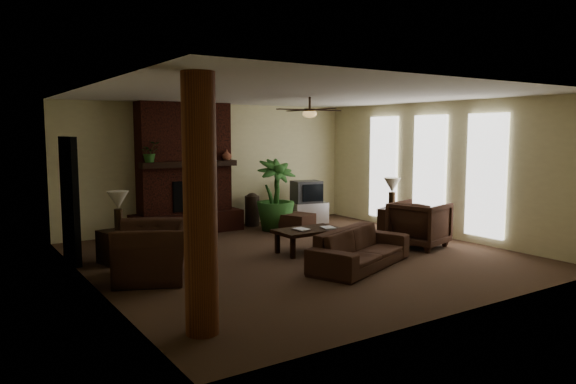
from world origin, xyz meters
TOP-DOWN VIEW (x-y plane):
  - room_shell at (0.00, 0.00)m, footprint 7.00×7.00m
  - fireplace at (-0.80, 3.22)m, footprint 2.40×0.70m
  - windows at (3.45, 0.20)m, footprint 0.08×3.65m
  - log_column at (-2.95, -2.40)m, footprint 0.36×0.36m
  - doorway at (-3.44, 1.80)m, footprint 0.10×1.00m
  - ceiling_fan at (0.40, 0.30)m, footprint 1.35×1.35m
  - sofa at (0.38, -1.15)m, footprint 2.17×1.34m
  - armchair_left at (-2.63, 0.01)m, footprint 1.27×1.50m
  - armchair_right at (2.32, -0.61)m, footprint 1.09×1.13m
  - coffee_table at (0.29, 0.17)m, footprint 1.20×0.70m
  - ottoman at (1.24, 1.91)m, footprint 0.79×0.79m
  - tv_stand at (2.11, 2.71)m, footprint 0.91×0.61m
  - tv at (2.05, 2.71)m, footprint 0.73×0.63m
  - floor_vase at (0.81, 3.15)m, footprint 0.34×0.34m
  - floor_plant at (0.97, 2.38)m, footprint 0.91×1.59m
  - side_table_left at (-2.84, 1.28)m, footprint 0.59×0.59m
  - lamp_left at (-2.78, 1.32)m, footprint 0.44×0.44m
  - side_table_right at (2.82, 0.62)m, footprint 0.66×0.66m
  - lamp_right at (2.84, 0.67)m, footprint 0.43×0.43m
  - mantel_plant at (-1.65, 2.98)m, footprint 0.42×0.46m
  - mantel_vase at (0.05, 2.92)m, footprint 0.26×0.27m
  - book_a at (0.02, 0.15)m, footprint 0.22×0.04m
  - book_b at (0.53, 0.06)m, footprint 0.21×0.08m

SIDE VIEW (x-z plane):
  - ottoman at x=1.24m, z-range 0.00..0.40m
  - tv_stand at x=2.11m, z-range 0.00..0.50m
  - side_table_left at x=-2.84m, z-range 0.00..0.55m
  - side_table_right at x=2.82m, z-range 0.00..0.55m
  - coffee_table at x=0.29m, z-range 0.16..0.59m
  - sofa at x=0.38m, z-range 0.00..0.82m
  - floor_vase at x=0.81m, z-range 0.05..0.82m
  - floor_plant at x=0.97m, z-range 0.00..0.88m
  - armchair_right at x=2.32m, z-range 0.00..0.96m
  - armchair_left at x=-2.63m, z-range 0.00..1.11m
  - book_a at x=0.02m, z-range 0.43..0.72m
  - book_b at x=0.53m, z-range 0.43..0.72m
  - tv at x=2.05m, z-range 0.50..1.02m
  - lamp_left at x=-2.78m, z-range 0.68..1.33m
  - lamp_right at x=2.84m, z-range 0.68..1.33m
  - doorway at x=-3.44m, z-range 0.00..2.10m
  - fireplace at x=-0.80m, z-range -0.24..2.56m
  - windows at x=3.45m, z-range 0.17..2.53m
  - log_column at x=-2.95m, z-range 0.00..2.80m
  - room_shell at x=0.00m, z-range -2.10..4.90m
  - mantel_vase at x=0.05m, z-range 1.56..1.78m
  - mantel_plant at x=-1.65m, z-range 1.56..1.89m
  - ceiling_fan at x=0.40m, z-range 2.34..2.72m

